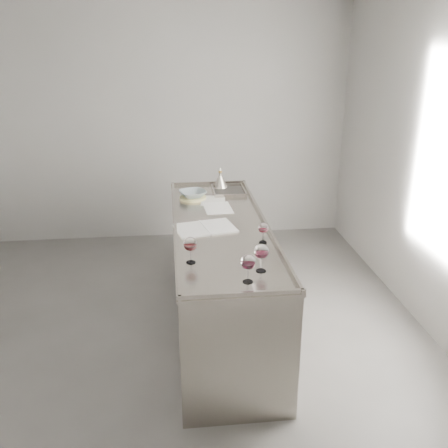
{
  "coord_description": "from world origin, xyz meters",
  "views": [
    {
      "loc": [
        0.11,
        -3.46,
        2.38
      ],
      "look_at": [
        0.51,
        0.12,
        1.02
      ],
      "focal_mm": 40.0,
      "sensor_mm": 36.0,
      "label": 1
    }
  ],
  "objects": [
    {
      "name": "wine_glass_right",
      "position": [
        0.67,
        -0.56,
        1.08
      ],
      "size": [
        0.1,
        0.1,
        0.19
      ],
      "rotation": [
        0.0,
        0.0,
        0.16
      ],
      "color": "white",
      "rests_on": "counter"
    },
    {
      "name": "counter",
      "position": [
        0.5,
        0.3,
        0.47
      ],
      "size": [
        0.77,
        2.42,
        0.97
      ],
      "color": "#9B938B",
      "rests_on": "ground"
    },
    {
      "name": "loose_paper_under",
      "position": [
        0.52,
        0.72,
        0.94
      ],
      "size": [
        0.26,
        0.35,
        0.0
      ],
      "primitive_type": "cube",
      "rotation": [
        0.0,
        0.0,
        0.06
      ],
      "color": "white",
      "rests_on": "counter"
    },
    {
      "name": "room_shell",
      "position": [
        0.0,
        0.0,
        1.4
      ],
      "size": [
        4.54,
        5.04,
        2.84
      ],
      "color": "#514F4C",
      "rests_on": "ground"
    },
    {
      "name": "wine_glass_middle",
      "position": [
        0.56,
        -0.71,
        1.07
      ],
      "size": [
        0.09,
        0.09,
        0.19
      ],
      "rotation": [
        0.0,
        0.0,
        0.36
      ],
      "color": "white",
      "rests_on": "counter"
    },
    {
      "name": "wine_glass_left",
      "position": [
        0.22,
        -0.38,
        1.07
      ],
      "size": [
        0.09,
        0.09,
        0.18
      ],
      "rotation": [
        0.0,
        0.0,
        0.27
      ],
      "color": "white",
      "rests_on": "counter"
    },
    {
      "name": "trivet",
      "position": [
        0.31,
        1.02,
        0.95
      ],
      "size": [
        0.28,
        0.28,
        0.02
      ],
      "primitive_type": "cylinder",
      "rotation": [
        0.0,
        0.0,
        -0.13
      ],
      "color": "beige",
      "rests_on": "counter"
    },
    {
      "name": "notebook",
      "position": [
        0.37,
        0.24,
        0.95
      ],
      "size": [
        0.52,
        0.41,
        0.02
      ],
      "rotation": [
        0.0,
        0.0,
        0.22
      ],
      "color": "white",
      "rests_on": "counter"
    },
    {
      "name": "wine_funnel",
      "position": [
        0.61,
        1.38,
        1.0
      ],
      "size": [
        0.14,
        0.14,
        0.21
      ],
      "rotation": [
        0.0,
        0.0,
        0.06
      ],
      "color": "#AEA69B",
      "rests_on": "counter"
    },
    {
      "name": "loose_paper_top",
      "position": [
        0.5,
        0.95,
        0.94
      ],
      "size": [
        0.26,
        0.34,
        0.0
      ],
      "primitive_type": "cube",
      "rotation": [
        0.0,
        0.0,
        -0.13
      ],
      "color": "silver",
      "rests_on": "counter"
    },
    {
      "name": "wine_glass_small",
      "position": [
        0.78,
        -0.09,
        1.05
      ],
      "size": [
        0.08,
        0.08,
        0.15
      ],
      "rotation": [
        0.0,
        0.0,
        -0.38
      ],
      "color": "white",
      "rests_on": "counter"
    },
    {
      "name": "ceramic_bowl",
      "position": [
        0.31,
        1.02,
        0.99
      ],
      "size": [
        0.31,
        0.31,
        0.06
      ],
      "primitive_type": "imported",
      "rotation": [
        0.0,
        0.0,
        0.35
      ],
      "color": "gray",
      "rests_on": "trivet"
    }
  ]
}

